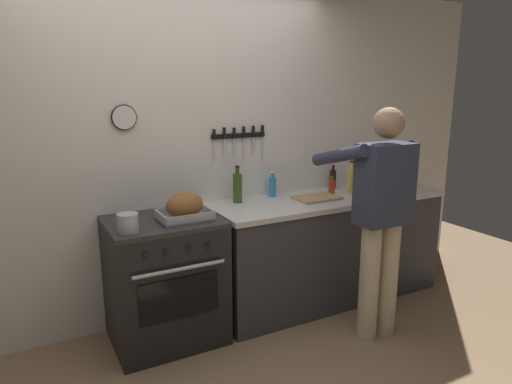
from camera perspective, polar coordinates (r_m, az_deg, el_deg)
wall_back at (r=3.52m, az=-10.23°, el=4.82°), size 6.00×0.13×2.60m
counter_block at (r=3.97m, az=8.97°, el=-6.78°), size 2.03×0.65×0.90m
stove at (r=3.35m, az=-11.30°, el=-10.78°), size 0.76×0.67×0.90m
person_cook at (r=3.30m, az=15.36°, el=-2.15°), size 0.51×0.63×1.66m
roasting_pan at (r=3.15m, az=-8.94°, el=-1.91°), size 0.35×0.26×0.19m
saucepan at (r=2.97m, az=-15.74°, el=-3.74°), size 0.13×0.13×0.12m
cutting_board at (r=3.73m, az=7.62°, el=-0.74°), size 0.36×0.24×0.02m
bottle_soy_sauce at (r=4.14m, az=9.59°, el=1.69°), size 0.06×0.06×0.21m
bottle_hot_sauce at (r=3.90m, az=9.45°, el=0.63°), size 0.05×0.05×0.16m
bottle_olive_oil at (r=3.57m, az=-2.34°, el=0.60°), size 0.07×0.07×0.29m
bottle_dish_soap at (r=3.77m, az=2.06°, el=0.74°), size 0.06×0.06×0.21m
bottle_cooking_oil at (r=4.00m, az=11.81°, el=1.59°), size 0.07×0.07×0.28m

